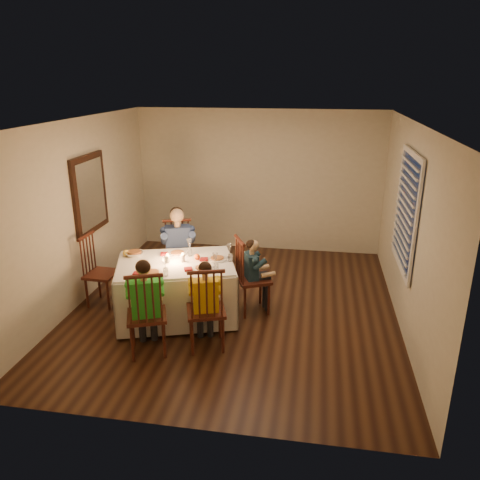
% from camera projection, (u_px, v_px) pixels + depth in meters
% --- Properties ---
extents(ground, '(5.00, 5.00, 0.00)m').
position_uv_depth(ground, '(235.00, 307.00, 6.73)').
color(ground, black).
rests_on(ground, ground).
extents(wall_left, '(0.02, 5.00, 2.60)m').
position_uv_depth(wall_left, '(80.00, 213.00, 6.65)').
color(wall_left, beige).
rests_on(wall_left, ground).
extents(wall_right, '(0.02, 5.00, 2.60)m').
position_uv_depth(wall_right, '(409.00, 229.00, 5.95)').
color(wall_right, beige).
rests_on(wall_right, ground).
extents(wall_back, '(4.50, 0.02, 2.60)m').
position_uv_depth(wall_back, '(259.00, 181.00, 8.63)').
color(wall_back, beige).
rests_on(wall_back, ground).
extents(ceiling, '(5.00, 5.00, 0.00)m').
position_uv_depth(ceiling, '(235.00, 121.00, 5.87)').
color(ceiling, white).
rests_on(ceiling, wall_back).
extents(dining_table, '(1.81, 1.53, 0.77)m').
position_uv_depth(dining_table, '(176.00, 278.00, 6.28)').
color(dining_table, silver).
rests_on(dining_table, ground).
extents(chair_adult, '(0.57, 0.55, 1.09)m').
position_uv_depth(chair_adult, '(180.00, 290.00, 7.25)').
color(chair_adult, black).
rests_on(chair_adult, ground).
extents(chair_near_left, '(0.57, 0.56, 1.09)m').
position_uv_depth(chair_near_left, '(149.00, 351.00, 5.64)').
color(chair_near_left, black).
rests_on(chair_near_left, ground).
extents(chair_near_right, '(0.56, 0.55, 1.09)m').
position_uv_depth(chair_near_right, '(207.00, 346.00, 5.75)').
color(chair_near_right, black).
rests_on(chair_near_right, ground).
extents(chair_end, '(0.58, 0.59, 1.09)m').
position_uv_depth(chair_end, '(253.00, 310.00, 6.62)').
color(chair_end, black).
rests_on(chair_end, ground).
extents(chair_extra, '(0.43, 0.45, 1.05)m').
position_uv_depth(chair_extra, '(105.00, 303.00, 6.83)').
color(chair_extra, black).
rests_on(chair_extra, ground).
extents(adult, '(0.62, 0.59, 1.32)m').
position_uv_depth(adult, '(180.00, 290.00, 7.25)').
color(adult, navy).
rests_on(adult, ground).
extents(child_green, '(0.54, 0.52, 1.20)m').
position_uv_depth(child_green, '(149.00, 351.00, 5.64)').
color(child_green, green).
rests_on(child_green, ground).
extents(child_yellow, '(0.48, 0.46, 1.13)m').
position_uv_depth(child_yellow, '(207.00, 346.00, 5.75)').
color(child_yellow, yellow).
rests_on(child_yellow, ground).
extents(child_teal, '(0.44, 0.45, 1.06)m').
position_uv_depth(child_teal, '(253.00, 310.00, 6.62)').
color(child_teal, '#1A3241').
rests_on(child_teal, ground).
extents(setting_adult, '(0.33, 0.33, 0.02)m').
position_uv_depth(setting_adult, '(177.00, 254.00, 6.47)').
color(setting_adult, silver).
rests_on(setting_adult, dining_table).
extents(setting_green, '(0.33, 0.33, 0.02)m').
position_uv_depth(setting_green, '(152.00, 273.00, 5.83)').
color(setting_green, silver).
rests_on(setting_green, dining_table).
extents(setting_yellow, '(0.33, 0.33, 0.02)m').
position_uv_depth(setting_yellow, '(202.00, 269.00, 5.97)').
color(setting_yellow, silver).
rests_on(setting_yellow, dining_table).
extents(setting_teal, '(0.33, 0.33, 0.02)m').
position_uv_depth(setting_teal, '(217.00, 259.00, 6.28)').
color(setting_teal, silver).
rests_on(setting_teal, dining_table).
extents(candle_left, '(0.06, 0.06, 0.10)m').
position_uv_depth(candle_left, '(168.00, 259.00, 6.17)').
color(candle_left, white).
rests_on(candle_left, dining_table).
extents(candle_right, '(0.06, 0.06, 0.10)m').
position_uv_depth(candle_right, '(183.00, 258.00, 6.20)').
color(candle_right, white).
rests_on(candle_right, dining_table).
extents(squash, '(0.09, 0.09, 0.09)m').
position_uv_depth(squash, '(126.00, 253.00, 6.40)').
color(squash, yellow).
rests_on(squash, dining_table).
extents(orange_fruit, '(0.08, 0.08, 0.08)m').
position_uv_depth(orange_fruit, '(197.00, 257.00, 6.28)').
color(orange_fruit, '#F65D14').
rests_on(orange_fruit, dining_table).
extents(serving_bowl, '(0.30, 0.30, 0.06)m').
position_uv_depth(serving_bowl, '(135.00, 254.00, 6.41)').
color(serving_bowl, silver).
rests_on(serving_bowl, dining_table).
extents(wall_mirror, '(0.06, 0.95, 1.15)m').
position_uv_depth(wall_mirror, '(90.00, 194.00, 6.86)').
color(wall_mirror, black).
rests_on(wall_mirror, wall_left).
extents(window_blinds, '(0.07, 1.34, 1.54)m').
position_uv_depth(window_blinds, '(406.00, 211.00, 5.98)').
color(window_blinds, black).
rests_on(window_blinds, wall_right).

